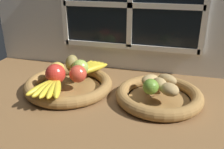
{
  "coord_description": "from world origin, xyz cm",
  "views": [
    {
      "loc": [
        21.95,
        -82.99,
        44.7
      ],
      "look_at": [
        -0.84,
        0.32,
        8.56
      ],
      "focal_mm": 39.48,
      "sensor_mm": 36.0,
      "label": 1
    }
  ],
  "objects_px": {
    "potato_back": "(167,80)",
    "lime_near": "(151,87)",
    "fruit_bowl_left": "(69,85)",
    "potato_oblong": "(150,80)",
    "apple_red_front": "(55,74)",
    "apple_red_right": "(78,74)",
    "potato_large": "(160,84)",
    "potato_small": "(169,89)",
    "chili_pepper": "(161,88)",
    "apple_golden_left": "(57,70)",
    "banana_bunch_front": "(50,88)",
    "fruit_bowl_right": "(159,95)",
    "banana_bunch_back": "(90,68)",
    "apple_green_back": "(80,68)",
    "pear_brown": "(72,64)"
  },
  "relations": [
    {
      "from": "potato_oblong",
      "to": "fruit_bowl_left",
      "type": "bearing_deg",
      "value": -174.45
    },
    {
      "from": "fruit_bowl_right",
      "to": "banana_bunch_front",
      "type": "distance_m",
      "value": 0.4
    },
    {
      "from": "fruit_bowl_right",
      "to": "potato_oblong",
      "type": "distance_m",
      "value": 0.07
    },
    {
      "from": "apple_red_front",
      "to": "potato_large",
      "type": "relative_size",
      "value": 0.97
    },
    {
      "from": "fruit_bowl_right",
      "to": "potato_oblong",
      "type": "relative_size",
      "value": 4.41
    },
    {
      "from": "apple_golden_left",
      "to": "apple_green_back",
      "type": "bearing_deg",
      "value": 27.42
    },
    {
      "from": "fruit_bowl_left",
      "to": "potato_large",
      "type": "relative_size",
      "value": 4.43
    },
    {
      "from": "potato_oblong",
      "to": "potato_back",
      "type": "bearing_deg",
      "value": 15.95
    },
    {
      "from": "potato_small",
      "to": "chili_pepper",
      "type": "xyz_separation_m",
      "value": [
        -0.03,
        0.04,
        -0.01
      ]
    },
    {
      "from": "apple_green_back",
      "to": "potato_back",
      "type": "height_order",
      "value": "apple_green_back"
    },
    {
      "from": "apple_red_right",
      "to": "lime_near",
      "type": "bearing_deg",
      "value": -5.55
    },
    {
      "from": "potato_back",
      "to": "potato_oblong",
      "type": "height_order",
      "value": "potato_back"
    },
    {
      "from": "chili_pepper",
      "to": "banana_bunch_front",
      "type": "bearing_deg",
      "value": 170.89
    },
    {
      "from": "apple_green_back",
      "to": "apple_red_right",
      "type": "bearing_deg",
      "value": -75.62
    },
    {
      "from": "apple_green_back",
      "to": "apple_golden_left",
      "type": "relative_size",
      "value": 1.05
    },
    {
      "from": "apple_red_right",
      "to": "potato_large",
      "type": "xyz_separation_m",
      "value": [
        0.32,
        0.02,
        -0.01
      ]
    },
    {
      "from": "apple_red_front",
      "to": "chili_pepper",
      "type": "height_order",
      "value": "apple_red_front"
    },
    {
      "from": "apple_green_back",
      "to": "potato_back",
      "type": "relative_size",
      "value": 0.86
    },
    {
      "from": "potato_oblong",
      "to": "potato_small",
      "type": "bearing_deg",
      "value": -41.42
    },
    {
      "from": "potato_oblong",
      "to": "apple_red_front",
      "type": "bearing_deg",
      "value": -167.28
    },
    {
      "from": "fruit_bowl_left",
      "to": "banana_bunch_back",
      "type": "relative_size",
      "value": 2.1
    },
    {
      "from": "apple_green_back",
      "to": "pear_brown",
      "type": "height_order",
      "value": "pear_brown"
    },
    {
      "from": "fruit_bowl_left",
      "to": "lime_near",
      "type": "height_order",
      "value": "lime_near"
    },
    {
      "from": "potato_oblong",
      "to": "banana_bunch_back",
      "type": "bearing_deg",
      "value": 163.68
    },
    {
      "from": "potato_back",
      "to": "lime_near",
      "type": "distance_m",
      "value": 0.11
    },
    {
      "from": "banana_bunch_back",
      "to": "potato_small",
      "type": "xyz_separation_m",
      "value": [
        0.35,
        -0.15,
        0.01
      ]
    },
    {
      "from": "fruit_bowl_left",
      "to": "banana_bunch_front",
      "type": "relative_size",
      "value": 2.11
    },
    {
      "from": "banana_bunch_back",
      "to": "potato_oblong",
      "type": "height_order",
      "value": "potato_oblong"
    },
    {
      "from": "apple_golden_left",
      "to": "potato_oblong",
      "type": "height_order",
      "value": "apple_golden_left"
    },
    {
      "from": "banana_bunch_front",
      "to": "potato_small",
      "type": "height_order",
      "value": "potato_small"
    },
    {
      "from": "potato_small",
      "to": "potato_back",
      "type": "bearing_deg",
      "value": 98.97
    },
    {
      "from": "apple_red_front",
      "to": "banana_bunch_back",
      "type": "distance_m",
      "value": 0.18
    },
    {
      "from": "banana_bunch_front",
      "to": "fruit_bowl_right",
      "type": "bearing_deg",
      "value": 17.31
    },
    {
      "from": "banana_bunch_back",
      "to": "potato_oblong",
      "type": "xyz_separation_m",
      "value": [
        0.27,
        -0.08,
        0.01
      ]
    },
    {
      "from": "apple_red_front",
      "to": "apple_red_right",
      "type": "height_order",
      "value": "apple_red_front"
    },
    {
      "from": "apple_red_front",
      "to": "apple_golden_left",
      "type": "distance_m",
      "value": 0.06
    },
    {
      "from": "fruit_bowl_right",
      "to": "lime_near",
      "type": "xyz_separation_m",
      "value": [
        -0.03,
        -0.04,
        0.05
      ]
    },
    {
      "from": "pear_brown",
      "to": "potato_large",
      "type": "relative_size",
      "value": 0.96
    },
    {
      "from": "apple_red_right",
      "to": "potato_small",
      "type": "bearing_deg",
      "value": -3.29
    },
    {
      "from": "fruit_bowl_left",
      "to": "chili_pepper",
      "type": "xyz_separation_m",
      "value": [
        0.37,
        0.0,
        0.03
      ]
    },
    {
      "from": "apple_golden_left",
      "to": "banana_bunch_front",
      "type": "relative_size",
      "value": 0.38
    },
    {
      "from": "potato_large",
      "to": "potato_small",
      "type": "height_order",
      "value": "same"
    },
    {
      "from": "apple_red_right",
      "to": "apple_green_back",
      "type": "distance_m",
      "value": 0.07
    },
    {
      "from": "fruit_bowl_right",
      "to": "apple_red_right",
      "type": "distance_m",
      "value": 0.32
    },
    {
      "from": "fruit_bowl_right",
      "to": "chili_pepper",
      "type": "xyz_separation_m",
      "value": [
        0.0,
        0.0,
        0.03
      ]
    },
    {
      "from": "potato_small",
      "to": "chili_pepper",
      "type": "distance_m",
      "value": 0.05
    },
    {
      "from": "apple_green_back",
      "to": "pear_brown",
      "type": "distance_m",
      "value": 0.05
    },
    {
      "from": "potato_large",
      "to": "chili_pepper",
      "type": "distance_m",
      "value": 0.02
    },
    {
      "from": "apple_red_right",
      "to": "apple_green_back",
      "type": "bearing_deg",
      "value": 104.38
    },
    {
      "from": "potato_large",
      "to": "banana_bunch_back",
      "type": "bearing_deg",
      "value": 160.43
    }
  ]
}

